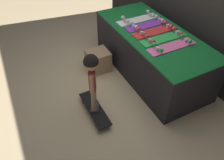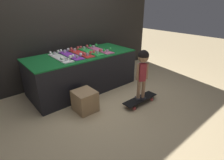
{
  "view_description": "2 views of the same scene",
  "coord_description": "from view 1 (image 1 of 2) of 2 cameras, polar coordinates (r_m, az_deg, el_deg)",
  "views": [
    {
      "loc": [
        2.25,
        -1.25,
        2.31
      ],
      "look_at": [
        0.28,
        -0.25,
        0.34
      ],
      "focal_mm": 35.0,
      "sensor_mm": 36.0,
      "label": 1
    },
    {
      "loc": [
        -1.66,
        -2.28,
        1.63
      ],
      "look_at": [
        0.15,
        -0.15,
        0.38
      ],
      "focal_mm": 28.0,
      "sensor_mm": 36.0,
      "label": 2
    }
  ],
  "objects": [
    {
      "name": "skateboard_on_floor",
      "position": [
        2.96,
        -4.56,
        -7.57
      ],
      "size": [
        0.69,
        0.19,
        0.09
      ],
      "color": "black",
      "rests_on": "ground_plane"
    },
    {
      "name": "ground_plane",
      "position": [
        3.46,
        1.52,
        -0.25
      ],
      "size": [
        16.0,
        16.0,
        0.0
      ],
      "primitive_type": "plane",
      "color": "tan"
    },
    {
      "name": "child",
      "position": [
        2.53,
        -5.3,
        1.66
      ],
      "size": [
        0.19,
        0.17,
        0.86
      ],
      "rotation": [
        0.0,
        0.0,
        -0.47
      ],
      "color": "#2D2D33",
      "rests_on": "skateboard_on_floor"
    },
    {
      "name": "skateboard_white_on_rack",
      "position": [
        3.61,
        6.82,
        15.52
      ],
      "size": [
        0.18,
        0.71,
        0.09
      ],
      "color": "white",
      "rests_on": "display_rack"
    },
    {
      "name": "display_rack",
      "position": [
        3.5,
        10.06,
        7.03
      ],
      "size": [
        2.06,
        0.91,
        0.72
      ],
      "color": "black",
      "rests_on": "ground_plane"
    },
    {
      "name": "skateboard_red_on_rack",
      "position": [
        3.31,
        11.12,
        12.49
      ],
      "size": [
        0.18,
        0.71,
        0.09
      ],
      "color": "red",
      "rests_on": "display_rack"
    },
    {
      "name": "skateboard_green_on_rack",
      "position": [
        3.17,
        13.31,
        10.68
      ],
      "size": [
        0.18,
        0.71,
        0.09
      ],
      "color": "green",
      "rests_on": "display_rack"
    },
    {
      "name": "skateboard_pink_on_rack",
      "position": [
        3.01,
        15.31,
        8.59
      ],
      "size": [
        0.18,
        0.71,
        0.09
      ],
      "color": "pink",
      "rests_on": "display_rack"
    },
    {
      "name": "skateboard_purple_on_rack",
      "position": [
        3.46,
        9.04,
        14.11
      ],
      "size": [
        0.18,
        0.71,
        0.09
      ],
      "color": "purple",
      "rests_on": "display_rack"
    },
    {
      "name": "storage_box",
      "position": [
        3.6,
        -3.61,
        5.06
      ],
      "size": [
        0.33,
        0.35,
        0.34
      ],
      "color": "#A37F56",
      "rests_on": "ground_plane"
    }
  ]
}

